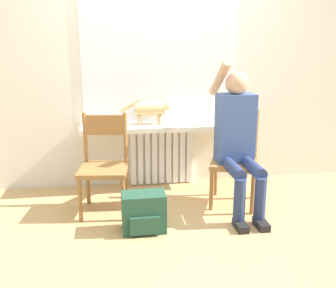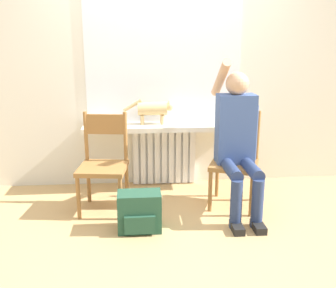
% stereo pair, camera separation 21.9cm
% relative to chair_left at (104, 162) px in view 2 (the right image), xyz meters
% --- Properties ---
extents(ground_plane, '(12.00, 12.00, 0.00)m').
position_rel_chair_left_xyz_m(ground_plane, '(0.60, -0.54, -0.45)').
color(ground_plane, tan).
extents(wall_with_window, '(7.00, 0.06, 2.70)m').
position_rel_chair_left_xyz_m(wall_with_window, '(0.60, 0.69, 0.90)').
color(wall_with_window, white).
rests_on(wall_with_window, ground_plane).
extents(radiator, '(0.68, 0.08, 0.63)m').
position_rel_chair_left_xyz_m(radiator, '(0.60, 0.61, -0.13)').
color(radiator, white).
rests_on(radiator, ground_plane).
extents(windowsill, '(1.66, 0.33, 0.05)m').
position_rel_chair_left_xyz_m(windowsill, '(0.60, 0.50, 0.21)').
color(windowsill, white).
rests_on(windowsill, radiator).
extents(window_glass, '(1.60, 0.01, 1.36)m').
position_rel_chair_left_xyz_m(window_glass, '(0.60, 0.65, 0.91)').
color(window_glass, white).
rests_on(window_glass, windowsill).
extents(chair_left, '(0.47, 0.47, 0.89)m').
position_rel_chair_left_xyz_m(chair_left, '(0.00, 0.00, 0.00)').
color(chair_left, '#9E6B38').
rests_on(chair_left, ground_plane).
extents(chair_right, '(0.55, 0.55, 0.89)m').
position_rel_chair_left_xyz_m(chair_right, '(1.22, -0.00, 0.00)').
color(chair_right, '#9E6B38').
rests_on(chair_right, ground_plane).
extents(person, '(0.36, 1.02, 1.38)m').
position_rel_chair_left_xyz_m(person, '(1.20, -0.11, 0.24)').
color(person, navy).
rests_on(person, ground_plane).
extents(cat, '(0.52, 0.13, 0.26)m').
position_rel_chair_left_xyz_m(cat, '(0.49, 0.54, 0.39)').
color(cat, '#DBB77A').
rests_on(cat, windowsill).
extents(backpack, '(0.35, 0.24, 0.33)m').
position_rel_chair_left_xyz_m(backpack, '(0.31, -0.46, -0.29)').
color(backpack, '#234C38').
rests_on(backpack, ground_plane).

